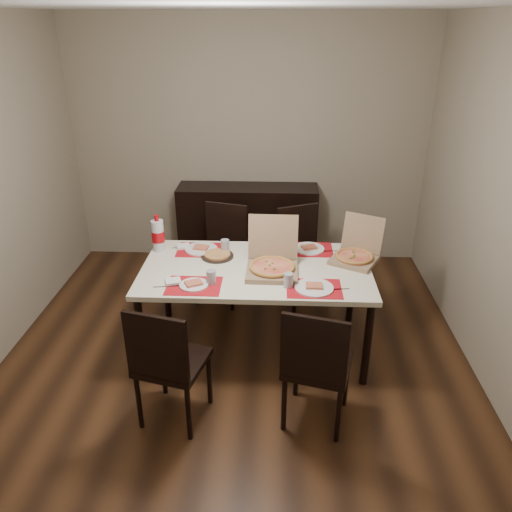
% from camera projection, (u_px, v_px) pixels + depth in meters
% --- Properties ---
extents(ground, '(3.80, 4.00, 0.02)m').
position_uv_depth(ground, '(236.00, 359.00, 4.10)').
color(ground, '#462815').
rests_on(ground, ground).
extents(room_walls, '(3.84, 4.02, 2.62)m').
position_uv_depth(room_walls, '(236.00, 135.00, 3.74)').
color(room_walls, gray).
rests_on(room_walls, ground).
extents(sideboard, '(1.50, 0.40, 0.90)m').
position_uv_depth(sideboard, '(248.00, 226.00, 5.51)').
color(sideboard, black).
rests_on(sideboard, ground).
extents(dining_table, '(1.80, 1.00, 0.75)m').
position_uv_depth(dining_table, '(256.00, 275.00, 3.96)').
color(dining_table, '#EBE3C6').
rests_on(dining_table, ground).
extents(chair_near_left, '(0.51, 0.51, 0.93)m').
position_uv_depth(chair_near_left, '(167.00, 361.00, 3.24)').
color(chair_near_left, black).
rests_on(chair_near_left, ground).
extents(chair_near_right, '(0.51, 0.51, 0.93)m').
position_uv_depth(chair_near_right, '(316.00, 363.00, 3.22)').
color(chair_near_right, black).
rests_on(chair_near_right, ground).
extents(chair_far_left, '(0.51, 0.51, 0.93)m').
position_uv_depth(chair_far_left, '(223.00, 248.00, 4.83)').
color(chair_far_left, black).
rests_on(chair_far_left, ground).
extents(chair_far_right, '(0.55, 0.55, 0.93)m').
position_uv_depth(chair_far_right, '(301.00, 251.00, 4.78)').
color(chair_far_right, black).
rests_on(chair_far_right, ground).
extents(setting_near_left, '(0.49, 0.30, 0.11)m').
position_uv_depth(setting_near_left, '(196.00, 282.00, 3.66)').
color(setting_near_left, red).
rests_on(setting_near_left, dining_table).
extents(setting_near_right, '(0.48, 0.30, 0.11)m').
position_uv_depth(setting_near_right, '(308.00, 286.00, 3.62)').
color(setting_near_right, red).
rests_on(setting_near_right, dining_table).
extents(setting_far_left, '(0.50, 0.30, 0.11)m').
position_uv_depth(setting_far_left, '(205.00, 248.00, 4.21)').
color(setting_far_left, red).
rests_on(setting_far_left, dining_table).
extents(setting_far_right, '(0.48, 0.30, 0.11)m').
position_uv_depth(setting_far_right, '(305.00, 248.00, 4.20)').
color(setting_far_right, red).
rests_on(setting_far_right, dining_table).
extents(napkin_loose, '(0.15, 0.15, 0.02)m').
position_uv_depth(napkin_loose, '(269.00, 270.00, 3.87)').
color(napkin_loose, white).
rests_on(napkin_loose, dining_table).
extents(pizza_box_center, '(0.40, 0.44, 0.39)m').
position_uv_depth(pizza_box_center, '(272.00, 264.00, 3.85)').
color(pizza_box_center, '#8D6F51').
rests_on(pizza_box_center, dining_table).
extents(pizza_box_right, '(0.47, 0.49, 0.34)m').
position_uv_depth(pizza_box_right, '(356.00, 254.00, 4.03)').
color(pizza_box_right, '#8D6F51').
rests_on(pizza_box_right, dining_table).
extents(faina_plate, '(0.27, 0.27, 0.03)m').
position_uv_depth(faina_plate, '(217.00, 255.00, 4.10)').
color(faina_plate, black).
rests_on(faina_plate, dining_table).
extents(dip_bowl, '(0.15, 0.15, 0.03)m').
position_uv_depth(dip_bowl, '(263.00, 254.00, 4.11)').
color(dip_bowl, white).
rests_on(dip_bowl, dining_table).
extents(soda_bottle, '(0.11, 0.11, 0.32)m').
position_uv_depth(soda_bottle, '(158.00, 236.00, 4.17)').
color(soda_bottle, silver).
rests_on(soda_bottle, dining_table).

